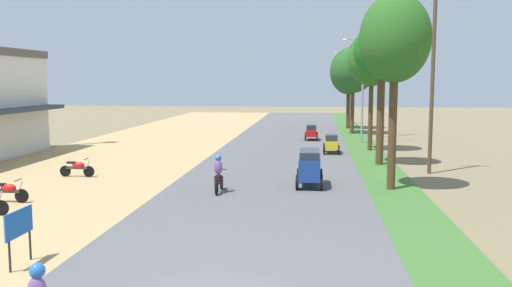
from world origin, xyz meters
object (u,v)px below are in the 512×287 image
(median_tree_nearest, at_px, (395,40))
(streetlamp_near, at_px, (363,82))
(utility_pole_near, at_px, (433,75))
(median_tree_fifth, at_px, (349,72))
(street_signboard, at_px, (19,227))
(parked_motorbike_second, at_px, (7,190))
(median_tree_second, at_px, (382,52))
(car_van_blue, at_px, (310,166))
(car_hatchback_yellow, at_px, (331,143))
(streetlamp_mid, at_px, (348,82))
(median_tree_fourth, at_px, (353,70))
(utility_pole_far, at_px, (383,79))
(car_hatchback_red, at_px, (311,132))
(parked_motorbike_third, at_px, (77,167))
(median_tree_third, at_px, (372,59))
(motorbike_ahead_second, at_px, (219,175))

(median_tree_nearest, xyz_separation_m, streetlamp_near, (0.24, 18.27, -1.92))
(utility_pole_near, bearing_deg, median_tree_fifth, 95.82)
(street_signboard, height_order, median_tree_fifth, median_tree_fifth)
(parked_motorbike_second, xyz_separation_m, median_tree_second, (15.87, 11.62, 5.91))
(parked_motorbike_second, distance_m, car_van_blue, 12.76)
(streetlamp_near, height_order, car_hatchback_yellow, streetlamp_near)
(streetlamp_near, distance_m, car_hatchback_yellow, 8.09)
(median_tree_fifth, bearing_deg, streetlamp_mid, 86.95)
(median_tree_fifth, distance_m, car_hatchback_yellow, 20.07)
(median_tree_nearest, distance_m, median_tree_fourth, 25.53)
(utility_pole_far, bearing_deg, parked_motorbike_second, -123.17)
(utility_pole_near, height_order, car_hatchback_red, utility_pole_near)
(median_tree_nearest, height_order, utility_pole_far, utility_pole_far)
(parked_motorbike_third, bearing_deg, median_tree_fourth, 57.62)
(parked_motorbike_second, distance_m, median_tree_nearest, 17.27)
(median_tree_second, distance_m, utility_pole_near, 3.66)
(median_tree_fourth, bearing_deg, parked_motorbike_second, -117.45)
(street_signboard, xyz_separation_m, median_tree_fifth, (11.01, 42.37, 4.64))
(parked_motorbike_second, height_order, median_tree_nearest, median_tree_nearest)
(car_van_blue, bearing_deg, median_tree_fourth, 81.89)
(median_tree_fourth, bearing_deg, median_tree_third, -87.88)
(median_tree_fourth, xyz_separation_m, median_tree_fifth, (-0.04, 5.49, -0.07))
(parked_motorbike_third, bearing_deg, utility_pole_far, 50.70)
(streetlamp_near, height_order, utility_pole_far, utility_pole_far)
(median_tree_nearest, height_order, utility_pole_near, utility_pole_near)
(median_tree_second, height_order, streetlamp_mid, median_tree_second)
(median_tree_fifth, relative_size, car_hatchback_yellow, 4.00)
(median_tree_nearest, bearing_deg, utility_pole_far, 84.22)
(street_signboard, relative_size, streetlamp_mid, 0.19)
(street_signboard, relative_size, median_tree_fifth, 0.19)
(median_tree_fifth, relative_size, utility_pole_near, 0.81)
(median_tree_third, bearing_deg, street_signboard, -114.66)
(utility_pole_near, relative_size, motorbike_ahead_second, 5.51)
(utility_pole_far, bearing_deg, parked_motorbike_third, -129.30)
(utility_pole_near, bearing_deg, car_van_blue, -143.91)
(parked_motorbike_third, xyz_separation_m, streetlamp_mid, (15.51, 35.14, 4.16))
(median_tree_third, relative_size, streetlamp_near, 1.01)
(car_van_blue, xyz_separation_m, motorbike_ahead_second, (-3.88, -1.76, -0.17))
(utility_pole_near, distance_m, car_van_blue, 8.77)
(car_hatchback_red, xyz_separation_m, motorbike_ahead_second, (-3.85, -21.19, 0.11))
(car_hatchback_yellow, bearing_deg, median_tree_nearest, -78.86)
(parked_motorbike_third, xyz_separation_m, streetlamp_near, (15.51, 16.82, 4.17))
(car_hatchback_red, bearing_deg, car_van_blue, -89.90)
(streetlamp_near, bearing_deg, median_tree_nearest, -90.74)
(motorbike_ahead_second, bearing_deg, utility_pole_far, 68.18)
(utility_pole_far, relative_size, car_hatchback_yellow, 4.78)
(street_signboard, distance_m, car_hatchback_yellow, 24.67)
(median_tree_second, relative_size, median_tree_fifth, 1.02)
(median_tree_fifth, height_order, car_van_blue, median_tree_fifth)
(parked_motorbike_third, height_order, utility_pole_far, utility_pole_far)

